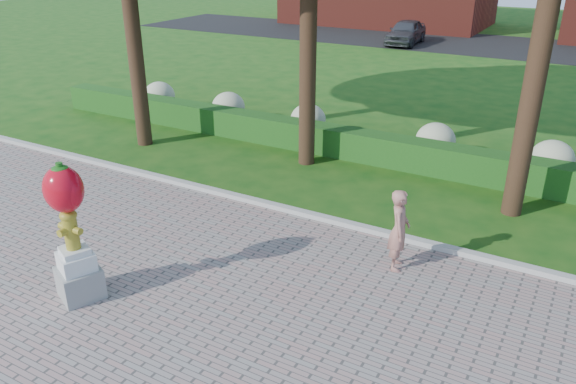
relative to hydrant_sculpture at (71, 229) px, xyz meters
The scene contains 8 objects.
ground 3.18m from the hydrant_sculpture, 33.93° to the left, with size 100.00×100.00×0.00m, color #154912.
curb 5.34m from the hydrant_sculpture, 62.59° to the left, with size 40.00×0.18×0.15m, color #ADADA5.
lawn_hedge 8.98m from the hydrant_sculpture, 74.48° to the left, with size 24.00×0.70×0.80m, color #164714.
hydrangea_row 10.08m from the hydrant_sculpture, 72.87° to the left, with size 20.10×1.10×0.99m.
street 29.73m from the hydrant_sculpture, 85.39° to the left, with size 50.00×8.00×0.02m, color black.
hydrant_sculpture is the anchor object (origin of this frame).
woman 5.69m from the hydrant_sculpture, 38.91° to the left, with size 0.57×0.38×1.57m, color #AF7264.
parked_car 27.68m from the hydrant_sculpture, 97.17° to the left, with size 1.65×4.10×1.40m, color #3A3C41.
Camera 1 is at (4.68, -6.92, 5.67)m, focal length 35.00 mm.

